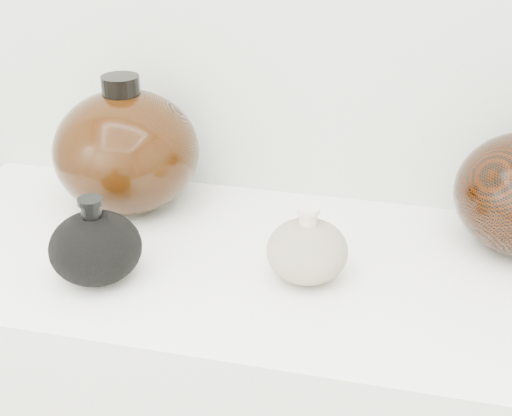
# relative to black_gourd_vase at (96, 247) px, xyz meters

# --- Properties ---
(black_gourd_vase) EXTENTS (0.15, 0.15, 0.13)m
(black_gourd_vase) POSITION_rel_black_gourd_vase_xyz_m (0.00, 0.00, 0.00)
(black_gourd_vase) COLOR black
(black_gourd_vase) RESTS_ON display_counter
(cream_gourd_vase) EXTENTS (0.12, 0.12, 0.12)m
(cream_gourd_vase) POSITION_rel_black_gourd_vase_xyz_m (0.30, 0.07, -0.01)
(cream_gourd_vase) COLOR beige
(cream_gourd_vase) RESTS_ON display_counter
(left_round_pot) EXTENTS (0.31, 0.31, 0.24)m
(left_round_pot) POSITION_rel_black_gourd_vase_xyz_m (-0.04, 0.23, 0.05)
(left_round_pot) COLOR black
(left_round_pot) RESTS_ON display_counter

